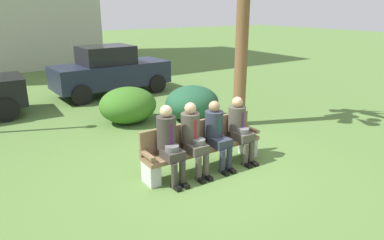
% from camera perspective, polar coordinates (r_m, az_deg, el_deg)
% --- Properties ---
extents(ground_plane, '(80.00, 80.00, 0.00)m').
position_cam_1_polar(ground_plane, '(6.63, 1.88, -8.19)').
color(ground_plane, '#527537').
extents(park_bench, '(2.43, 0.44, 0.90)m').
position_cam_1_polar(park_bench, '(6.59, 1.64, -4.16)').
color(park_bench, brown).
rests_on(park_bench, ground).
extents(seated_man_leftmost, '(0.34, 0.72, 1.35)m').
position_cam_1_polar(seated_man_leftmost, '(5.98, -3.75, -3.36)').
color(seated_man_leftmost, '#38332D').
rests_on(seated_man_leftmost, ground).
extents(seated_man_centerleft, '(0.34, 0.72, 1.33)m').
position_cam_1_polar(seated_man_centerleft, '(6.23, 0.21, -2.57)').
color(seated_man_centerleft, '#4C473D').
rests_on(seated_man_centerleft, ground).
extents(seated_man_centerright, '(0.34, 0.72, 1.28)m').
position_cam_1_polar(seated_man_centerright, '(6.53, 4.06, -1.83)').
color(seated_man_centerright, '#2D3342').
rests_on(seated_man_centerright, ground).
extents(seated_man_rightmost, '(0.34, 0.72, 1.28)m').
position_cam_1_polar(seated_man_rightmost, '(6.87, 7.80, -0.97)').
color(seated_man_rightmost, '#4C473D').
rests_on(seated_man_rightmost, ground).
extents(shrub_near_bench, '(1.50, 1.38, 0.94)m').
position_cam_1_polar(shrub_near_bench, '(9.31, -10.40, 2.41)').
color(shrub_near_bench, '#376B20').
rests_on(shrub_near_bench, ground).
extents(shrub_mid_lawn, '(1.47, 1.35, 0.92)m').
position_cam_1_polar(shrub_mid_lawn, '(9.41, 0.02, 2.82)').
color(shrub_mid_lawn, '#215236').
rests_on(shrub_mid_lawn, ground).
extents(parked_car_far, '(3.97, 1.87, 1.68)m').
position_cam_1_polar(parked_car_far, '(12.44, -13.20, 7.88)').
color(parked_car_far, '#1E2338').
rests_on(parked_car_far, ground).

